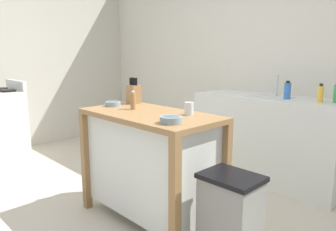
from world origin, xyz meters
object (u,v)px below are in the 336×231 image
pepper_grinder (133,101)px  bottle_spray_cleaner (320,94)px  kitchen_island (150,161)px  bowl_ceramic_small (171,119)px  knife_block (134,94)px  drinking_cup (189,109)px  trash_bin (230,222)px  sink_faucet (277,86)px  bowl_stoneware_deep (113,104)px  bottle_hand_soap (287,91)px

pepper_grinder → bottle_spray_cleaner: (0.95, 1.47, 0.01)m
kitchen_island → bowl_ceramic_small: (0.39, -0.15, 0.42)m
pepper_grinder → knife_block: bearing=140.8°
kitchen_island → bottle_spray_cleaner: bearing=63.4°
drinking_cup → trash_bin: (0.54, -0.20, -0.63)m
sink_faucet → bowl_stoneware_deep: bearing=-112.2°
knife_block → bowl_stoneware_deep: 0.23m
kitchen_island → sink_faucet: (0.21, 1.64, 0.51)m
kitchen_island → sink_faucet: sink_faucet is taller
drinking_cup → bottle_spray_cleaner: bearing=70.9°
knife_block → bottle_hand_soap: size_ratio=1.30×
trash_bin → knife_block: bearing=168.7°
drinking_cup → trash_bin: size_ratio=0.15×
bottle_hand_soap → bowl_ceramic_small: bearing=-90.8°
kitchen_island → trash_bin: size_ratio=1.83×
bowl_ceramic_small → bottle_spray_cleaner: (0.35, 1.62, 0.06)m
trash_bin → pepper_grinder: bearing=176.9°
bowl_stoneware_deep → drinking_cup: 0.76m
bowl_ceramic_small → sink_faucet: (-0.18, 1.79, 0.09)m
knife_block → trash_bin: bearing=-11.3°
trash_bin → sink_faucet: sink_faucet is taller
sink_faucet → bottle_spray_cleaner: 0.55m
knife_block → pepper_grinder: size_ratio=1.53×
bowl_stoneware_deep → sink_faucet: 1.80m
sink_faucet → bottle_hand_soap: sink_faucet is taller
sink_faucet → bottle_hand_soap: 0.26m
bowl_stoneware_deep → bottle_spray_cleaner: 1.91m
kitchen_island → pepper_grinder: bearing=179.5°
bottle_hand_soap → bottle_spray_cleaner: (0.32, -0.01, -0.00)m
bottle_hand_soap → kitchen_island: bearing=-105.5°
bottle_hand_soap → bottle_spray_cleaner: size_ratio=1.03×
sink_faucet → bottle_spray_cleaner: sink_faucet is taller
bowl_stoneware_deep → bottle_spray_cleaner: bearing=51.1°
kitchen_island → drinking_cup: bearing=28.3°
kitchen_island → bottle_spray_cleaner: size_ratio=6.45×
drinking_cup → bottle_hand_soap: bottle_hand_soap is taller
kitchen_island → bowl_ceramic_small: size_ratio=7.67×
bowl_stoneware_deep → trash_bin: bearing=-1.4°
knife_block → bowl_ceramic_small: bearing=-22.5°
bowl_stoneware_deep → bottle_hand_soap: size_ratio=0.72×
bottle_spray_cleaner → kitchen_island: bearing=-116.6°
pepper_grinder → kitchen_island: bearing=-0.5°
kitchen_island → bottle_hand_soap: (0.41, 1.47, 0.49)m
pepper_grinder → bottle_spray_cleaner: 1.75m
bowl_ceramic_small → bottle_hand_soap: size_ratio=0.82×
bowl_ceramic_small → drinking_cup: 0.32m
pepper_grinder → trash_bin: pepper_grinder is taller
kitchen_island → bowl_ceramic_small: 0.59m
bottle_spray_cleaner → pepper_grinder: bearing=-122.9°
bowl_ceramic_small → knife_block: bearing=157.5°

